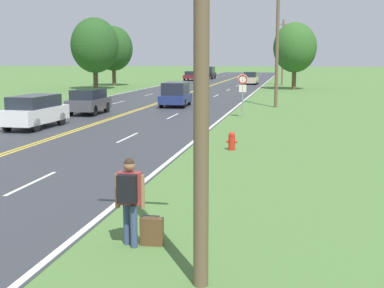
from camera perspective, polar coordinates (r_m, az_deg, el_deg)
name	(u,v)px	position (r m, az deg, el deg)	size (l,w,h in m)	color
hitchhiker_person	(129,193)	(10.27, -6.72, -5.23)	(0.59, 0.42, 1.73)	#38476B
suitcase	(152,231)	(10.51, -4.31, -9.28)	(0.45, 0.18, 0.60)	brown
fire_hydrant	(232,141)	(21.00, 4.27, 0.35)	(0.43, 0.27, 0.73)	red
traffic_sign	(243,85)	(32.33, 5.43, 6.30)	(0.60, 0.10, 2.60)	gray
utility_pole_midground	(277,39)	(39.23, 9.09, 10.99)	(1.80, 0.24, 9.42)	brown
utility_pole_far	(283,51)	(70.42, 9.67, 9.71)	(1.80, 0.24, 8.30)	brown
tree_left_verge	(113,49)	(68.88, -8.38, 10.03)	(4.83, 4.83, 7.43)	brown
tree_behind_sign	(295,48)	(61.26, 10.92, 10.06)	(4.79, 4.79, 7.40)	brown
tree_mid_treeline	(95,45)	(61.67, -10.34, 10.30)	(5.32, 5.32, 7.96)	#473828
car_white_suv_approaching	(35,111)	(28.51, -16.43, 3.42)	(1.88, 4.40, 1.69)	black
car_dark_grey_hatchback_mid_near	(89,101)	(34.71, -10.97, 4.53)	(1.82, 3.70, 1.59)	black
car_dark_blue_van_mid_far	(176,94)	(39.42, -1.76, 5.35)	(2.03, 4.07, 1.78)	black
car_champagne_hatchback_receding	(251,78)	(71.49, 6.28, 7.01)	(1.84, 3.66, 1.66)	black
car_maroon_sedan_distant	(192,75)	(83.70, -0.03, 7.32)	(1.97, 4.47, 1.43)	black
car_black_van_horizon	(209,73)	(89.84, 1.80, 7.63)	(1.91, 4.28, 2.02)	black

